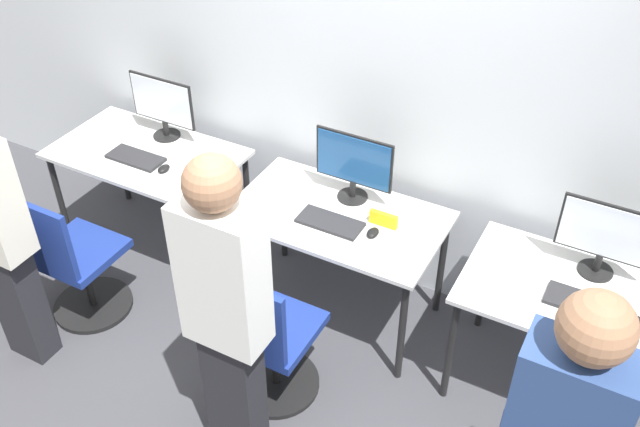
# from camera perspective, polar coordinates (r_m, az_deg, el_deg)

# --- Properties ---
(ground_plane) EXTENTS (20.00, 20.00, 0.00)m
(ground_plane) POSITION_cam_1_polar(r_m,az_deg,el_deg) (4.25, -0.90, -10.59)
(ground_plane) COLOR #3D3D42
(wall_back) EXTENTS (12.00, 0.05, 2.80)m
(wall_back) POSITION_cam_1_polar(r_m,az_deg,el_deg) (3.98, 4.74, 11.12)
(wall_back) COLOR silver
(wall_back) RESTS_ON ground_plane
(desk_left) EXTENTS (1.19, 0.70, 0.74)m
(desk_left) POSITION_cam_1_polar(r_m,az_deg,el_deg) (4.67, -13.63, 3.98)
(desk_left) COLOR silver
(desk_left) RESTS_ON ground_plane
(monitor_left) EXTENTS (0.47, 0.18, 0.41)m
(monitor_left) POSITION_cam_1_polar(r_m,az_deg,el_deg) (4.65, -12.49, 8.46)
(monitor_left) COLOR black
(monitor_left) RESTS_ON desk_left
(keyboard_left) EXTENTS (0.36, 0.16, 0.02)m
(keyboard_left) POSITION_cam_1_polar(r_m,az_deg,el_deg) (4.56, -14.53, 4.33)
(keyboard_left) COLOR #262628
(keyboard_left) RESTS_ON desk_left
(mouse_left) EXTENTS (0.06, 0.09, 0.03)m
(mouse_left) POSITION_cam_1_polar(r_m,az_deg,el_deg) (4.41, -12.39, 3.53)
(mouse_left) COLOR black
(mouse_left) RESTS_ON desk_left
(office_chair_left) EXTENTS (0.48, 0.48, 0.91)m
(office_chair_left) POSITION_cam_1_polar(r_m,az_deg,el_deg) (4.42, -18.99, -4.00)
(office_chair_left) COLOR black
(office_chair_left) RESTS_ON ground_plane
(desk_center) EXTENTS (1.19, 0.70, 0.74)m
(desk_center) POSITION_cam_1_polar(r_m,az_deg,el_deg) (4.02, 1.41, -1.00)
(desk_center) COLOR silver
(desk_center) RESTS_ON ground_plane
(monitor_center) EXTENTS (0.47, 0.18, 0.41)m
(monitor_center) POSITION_cam_1_polar(r_m,az_deg,el_deg) (3.97, 2.71, 3.94)
(monitor_center) COLOR black
(monitor_center) RESTS_ON desk_center
(keyboard_center) EXTENTS (0.36, 0.16, 0.02)m
(keyboard_center) POSITION_cam_1_polar(r_m,az_deg,el_deg) (3.90, 0.81, -0.71)
(keyboard_center) COLOR #262628
(keyboard_center) RESTS_ON desk_center
(mouse_center) EXTENTS (0.06, 0.09, 0.03)m
(mouse_center) POSITION_cam_1_polar(r_m,az_deg,el_deg) (3.83, 4.25, -1.53)
(mouse_center) COLOR black
(mouse_center) RESTS_ON desk_center
(office_chair_center) EXTENTS (0.48, 0.48, 0.91)m
(office_chair_center) POSITION_cam_1_polar(r_m,az_deg,el_deg) (3.76, -4.16, -10.38)
(office_chair_center) COLOR black
(office_chair_center) RESTS_ON ground_plane
(person_center) EXTENTS (0.36, 0.23, 1.76)m
(person_center) POSITION_cam_1_polar(r_m,az_deg,el_deg) (3.11, -7.50, -7.74)
(person_center) COLOR #232328
(person_center) RESTS_ON ground_plane
(desk_right) EXTENTS (1.19, 0.70, 0.74)m
(desk_right) POSITION_cam_1_polar(r_m,az_deg,el_deg) (3.77, 20.27, -7.07)
(desk_right) COLOR silver
(desk_right) RESTS_ON ground_plane
(monitor_right) EXTENTS (0.47, 0.18, 0.41)m
(monitor_right) POSITION_cam_1_polar(r_m,az_deg,el_deg) (3.73, 21.90, -1.74)
(monitor_right) COLOR black
(monitor_right) RESTS_ON desk_right
(keyboard_right) EXTENTS (0.36, 0.16, 0.02)m
(keyboard_right) POSITION_cam_1_polar(r_m,az_deg,el_deg) (3.65, 20.35, -6.76)
(keyboard_right) COLOR #262628
(keyboard_right) RESTS_ON desk_right
(mouse_right) EXTENTS (0.06, 0.09, 0.03)m
(mouse_right) POSITION_cam_1_polar(r_m,az_deg,el_deg) (3.64, 23.98, -7.96)
(mouse_right) COLOR black
(mouse_right) RESTS_ON desk_right
(placard_center) EXTENTS (0.16, 0.03, 0.08)m
(placard_center) POSITION_cam_1_polar(r_m,az_deg,el_deg) (3.88, 5.10, -0.47)
(placard_center) COLOR yellow
(placard_center) RESTS_ON desk_center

